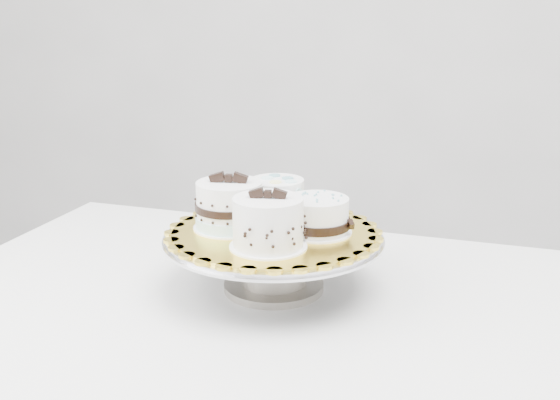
% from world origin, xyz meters
% --- Properties ---
extents(table, '(1.24, 0.90, 0.75)m').
position_xyz_m(table, '(-0.06, 0.04, 0.67)').
color(table, white).
rests_on(table, floor).
extents(cake_stand, '(0.36, 0.36, 0.10)m').
position_xyz_m(cake_stand, '(-0.06, 0.09, 0.82)').
color(cake_stand, gray).
rests_on(cake_stand, table).
extents(cake_board, '(0.38, 0.38, 0.00)m').
position_xyz_m(cake_board, '(-0.06, 0.09, 0.85)').
color(cake_board, yellow).
rests_on(cake_board, cake_stand).
extents(cake_swirl, '(0.12, 0.12, 0.09)m').
position_xyz_m(cake_swirl, '(-0.05, 0.01, 0.89)').
color(cake_swirl, white).
rests_on(cake_swirl, cake_board).
extents(cake_banded, '(0.12, 0.12, 0.10)m').
position_xyz_m(cake_banded, '(-0.13, 0.09, 0.89)').
color(cake_banded, white).
rests_on(cake_banded, cake_board).
extents(cake_dots, '(0.11, 0.11, 0.07)m').
position_xyz_m(cake_dots, '(-0.07, 0.16, 0.89)').
color(cake_dots, white).
rests_on(cake_dots, cake_board).
extents(cake_ribbon, '(0.13, 0.13, 0.06)m').
position_xyz_m(cake_ribbon, '(0.01, 0.09, 0.88)').
color(cake_ribbon, white).
rests_on(cake_ribbon, cake_board).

